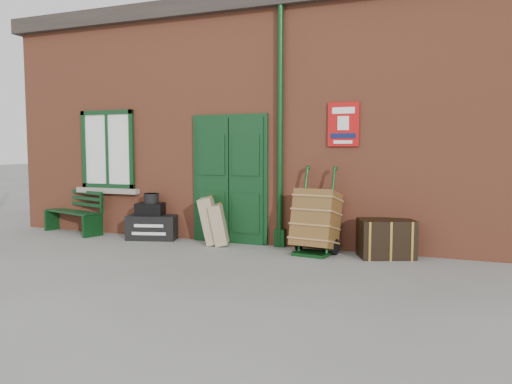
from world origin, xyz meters
The scene contains 10 objects.
ground centered at (0.00, 0.00, 0.00)m, with size 80.00×80.00×0.00m, color gray.
station_building centered at (0.00, 3.49, 2.16)m, with size 10.30×4.30×4.36m.
bench centered at (-3.58, 1.29, 0.44)m, with size 1.47×0.82×0.87m.
houdini_trunk centered at (-1.76, 1.25, 0.22)m, with size 0.89×0.49×0.45m, color black.
strongbox centered at (-1.81, 1.25, 0.56)m, with size 0.49×0.36×0.22m, color black.
hatbox centered at (-1.78, 1.25, 0.76)m, with size 0.27×0.27×0.18m, color black.
suitcase_back centered at (-0.58, 1.25, 0.42)m, with size 0.23×0.57×0.80m, color tan.
suitcase_front centered at (-0.40, 1.23, 0.36)m, with size 0.21×0.52×0.69m, color tan.
porter_trolley centered at (1.35, 1.13, 0.53)m, with size 0.73×0.78×1.36m.
dark_trunk centered at (2.43, 1.25, 0.29)m, with size 0.81×0.53×0.59m, color black.
Camera 1 is at (3.37, -6.49, 1.67)m, focal length 35.00 mm.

